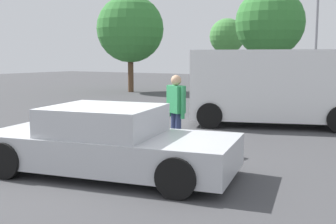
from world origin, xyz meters
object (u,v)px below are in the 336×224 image
(van_white, at_px, (273,85))
(light_post_far, at_px, (317,16))
(sedan_foreground, at_px, (108,143))
(pedestrian, at_px, (176,106))

(van_white, height_order, light_post_far, light_post_far)
(sedan_foreground, xyz_separation_m, light_post_far, (0.04, 15.80, 3.50))
(van_white, xyz_separation_m, light_post_far, (-0.78, 8.98, 2.84))
(sedan_foreground, distance_m, van_white, 6.90)
(sedan_foreground, height_order, light_post_far, light_post_far)
(sedan_foreground, bearing_deg, light_post_far, 77.75)
(pedestrian, bearing_deg, van_white, 13.16)
(pedestrian, relative_size, light_post_far, 0.29)
(light_post_far, bearing_deg, pedestrian, -89.87)
(sedan_foreground, distance_m, pedestrian, 2.31)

